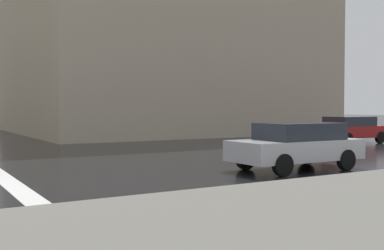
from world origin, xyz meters
The scene contains 3 objects.
haussmann_block_corner centered at (22.05, -16.84, 9.17)m, with size 19.11×21.02×18.73m.
car_red centered at (5.50, -19.86, 0.76)m, with size 1.85×4.10×1.41m.
car_silver centered at (-1.00, -9.82, 0.76)m, with size 1.85×4.10×1.41m.
Camera 1 is at (-11.41, 0.09, 1.85)m, focal length 43.82 mm.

